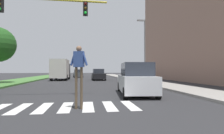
{
  "coord_description": "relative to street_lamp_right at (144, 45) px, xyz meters",
  "views": [
    {
      "loc": [
        0.82,
        -0.07,
        1.53
      ],
      "look_at": [
        3.33,
        17.48,
        1.83
      ],
      "focal_mm": 28.87,
      "sensor_mm": 36.0,
      "label": 1
    }
  ],
  "objects": [
    {
      "name": "pedestrian_performer",
      "position": [
        -7.21,
        -13.73,
        -2.93
      ],
      "size": [
        0.73,
        0.35,
        2.49
      ],
      "color": "brown",
      "rests_on": "ground_plane"
    },
    {
      "name": "sedan_distant",
      "position": [
        -8.65,
        18.26,
        -3.82
      ],
      "size": [
        2.3,
        4.67,
        1.67
      ],
      "color": "#474C51",
      "rests_on": "ground_plane"
    },
    {
      "name": "sidewalk_right",
      "position": [
        0.6,
        7.12,
        -4.52
      ],
      "size": [
        3.0,
        64.0,
        0.15
      ],
      "primitive_type": "cube",
      "color": "#9E9991",
      "rests_on": "ground_plane"
    },
    {
      "name": "suv_crossing",
      "position": [
        -3.85,
        -10.04,
        -3.66
      ],
      "size": [
        2.4,
        4.77,
        1.97
      ],
      "color": "silver",
      "rests_on": "ground_plane"
    },
    {
      "name": "sedan_midblock",
      "position": [
        -5.07,
        6.66,
        -3.8
      ],
      "size": [
        1.98,
        4.42,
        1.71
      ],
      "color": "black",
      "rests_on": "ground_plane"
    },
    {
      "name": "ground_plane",
      "position": [
        -7.74,
        9.12,
        -4.59
      ],
      "size": [
        140.0,
        140.0,
        0.0
      ],
      "primitive_type": "plane",
      "color": "#2D2D30"
    },
    {
      "name": "street_lamp_right",
      "position": [
        0.0,
        0.0,
        0.0
      ],
      "size": [
        1.02,
        0.24,
        7.5
      ],
      "color": "slate",
      "rests_on": "sidewalk_right"
    },
    {
      "name": "crosswalk",
      "position": [
        -7.74,
        -13.3,
        -4.59
      ],
      "size": [
        5.85,
        2.2,
        0.01
      ],
      "color": "silver",
      "rests_on": "ground_plane"
    },
    {
      "name": "median_strip",
      "position": [
        -15.95,
        7.12,
        -4.52
      ],
      "size": [
        4.33,
        64.0,
        0.15
      ],
      "primitive_type": "cube",
      "color": "#477A38",
      "rests_on": "ground_plane"
    },
    {
      "name": "truck_box_delivery",
      "position": [
        -10.81,
        7.58,
        -2.96
      ],
      "size": [
        2.4,
        6.2,
        3.1
      ],
      "color": "black",
      "rests_on": "ground_plane"
    }
  ]
}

